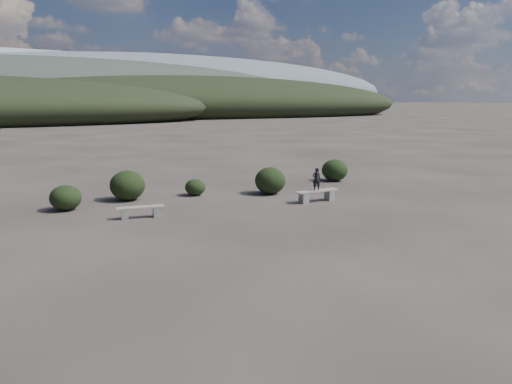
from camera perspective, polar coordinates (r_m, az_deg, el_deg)
ground at (r=14.25m, az=4.37°, el=-6.83°), size 1200.00×1200.00×0.00m
bench_left at (r=18.59m, az=-13.05°, el=-2.13°), size 1.74×0.56×0.43m
bench_right at (r=21.14m, az=6.97°, el=-0.31°), size 2.00×0.52×0.50m
seated_person at (r=21.00m, az=6.93°, el=1.47°), size 0.40×0.33×0.95m
shrub_a at (r=20.70m, az=-20.94°, el=-0.62°), size 1.20×1.20×0.99m
shrub_b at (r=21.97m, az=-14.48°, el=0.74°), size 1.49×1.49×1.28m
shrub_c at (r=22.53m, az=-6.96°, el=0.54°), size 0.93×0.93×0.74m
shrub_d at (r=22.70m, az=1.64°, el=1.31°), size 1.40×1.40×1.23m
shrub_e at (r=26.69m, az=8.99°, el=2.48°), size 1.38×1.38×1.15m
mountain_ridges at (r=350.90m, az=-26.10°, el=10.54°), size 500.00×400.00×56.00m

